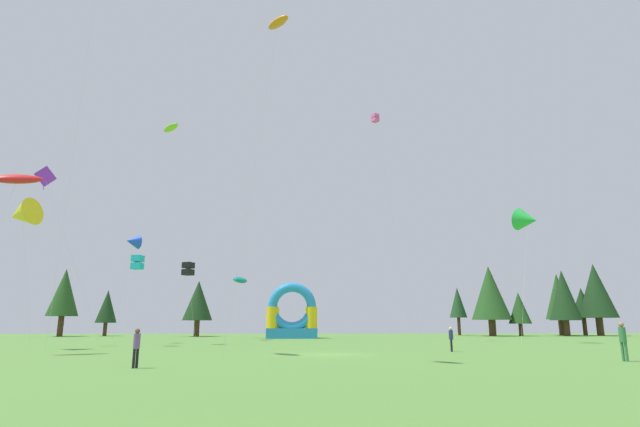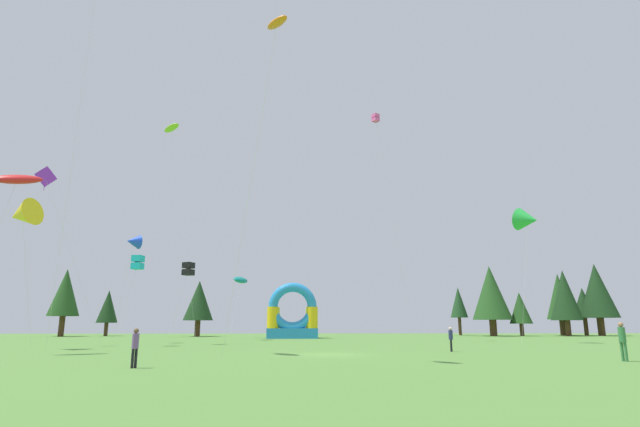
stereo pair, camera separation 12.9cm
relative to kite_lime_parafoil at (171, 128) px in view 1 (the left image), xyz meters
The scene contains 26 objects.
ground_plane 46.12m from the kite_lime_parafoil, 59.82° to the right, with size 120.00×120.00×0.00m, color #548438.
kite_lime_parafoil is the anchor object (origin of this frame).
kite_black_box 28.23m from the kite_lime_parafoil, 68.13° to the right, with size 2.10×1.27×7.08m.
kite_red_parafoil 35.49m from the kite_lime_parafoil, 91.55° to the right, with size 3.16×2.58×11.39m.
kite_blue_delta 23.13m from the kite_lime_parafoil, 85.50° to the right, with size 2.73×2.89×10.10m.
kite_purple_diamond 24.76m from the kite_lime_parafoil, 103.49° to the right, with size 6.61×1.16×14.69m.
kite_orange_parafoil 42.70m from the kite_lime_parafoil, 67.83° to the right, with size 3.65×5.48×17.94m.
kite_teal_parafoil 23.97m from the kite_lime_parafoil, 31.51° to the right, with size 2.10×4.14×7.10m.
kite_green_delta 45.18m from the kite_lime_parafoil, 23.15° to the right, with size 3.88×3.19×12.81m.
kite_cyan_box 29.22m from the kite_lime_parafoil, 80.09° to the right, with size 0.98×2.81×7.32m.
kite_yellow_delta 31.10m from the kite_lime_parafoil, 97.91° to the right, with size 2.75×3.56×10.90m.
kite_pink_box 27.76m from the kite_lime_parafoil, 22.36° to the right, with size 4.38×2.96×24.86m.
person_left_edge 56.63m from the kite_lime_parafoil, 49.30° to the right, with size 0.43×0.43×1.86m.
person_midfield 49.51m from the kite_lime_parafoil, 75.92° to the right, with size 0.39×0.39×1.60m.
person_near_camera 47.79m from the kite_lime_parafoil, 47.68° to the right, with size 0.36×0.36×1.56m.
inflatable_blue_arch 29.71m from the kite_lime_parafoil, ahead, with size 6.09×4.98×6.61m.
tree_row_0 27.85m from the kite_lime_parafoil, 149.44° to the left, with size 4.18×4.18×9.31m.
tree_row_1 27.83m from the kite_lime_parafoil, 131.85° to the left, with size 2.94×2.94×6.49m.
tree_row_2 23.95m from the kite_lime_parafoil, 69.75° to the left, with size 4.10×4.10×7.63m.
tree_row_3 49.05m from the kite_lime_parafoil, 18.11° to the left, with size 2.61×2.61×7.20m.
tree_row_4 50.38m from the kite_lime_parafoil, 11.37° to the left, with size 5.51×5.51×9.96m.
tree_row_5 55.07m from the kite_lime_parafoil, 10.59° to the left, with size 3.17×3.17×6.19m.
tree_row_6 59.97m from the kite_lime_parafoil, ahead, with size 4.31×4.31×9.37m.
tree_row_7 61.78m from the kite_lime_parafoil, 12.09° to the left, with size 4.08×4.08×9.22m.
tree_row_8 64.77m from the kite_lime_parafoil, 10.61° to the left, with size 3.29×3.29×7.00m.
tree_row_9 65.36m from the kite_lime_parafoil, ahead, with size 5.39×5.39×10.50m.
Camera 1 is at (-1.92, -30.08, 1.82)m, focal length 27.80 mm.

